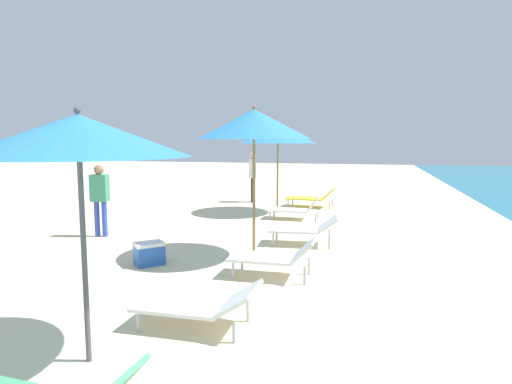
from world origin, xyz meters
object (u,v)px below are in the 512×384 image
(lounger_second_shoreside, at_px, (199,303))
(person_walking_near, at_px, (252,172))
(lounger_farthest_inland, at_px, (296,208))
(umbrella_second, at_px, (78,136))
(umbrella_third, at_px, (254,124))
(lounger_farthest_shoreside, at_px, (312,197))
(cooler_box, at_px, (149,253))
(person_walking_mid, at_px, (100,194))
(umbrella_farthest, at_px, (278,136))
(lounger_third_shoreside, at_px, (304,228))
(lounger_third_inland, at_px, (274,256))

(lounger_second_shoreside, distance_m, person_walking_near, 9.86)
(lounger_farthest_inland, bearing_deg, lounger_second_shoreside, 91.11)
(umbrella_second, height_order, person_walking_near, umbrella_second)
(umbrella_third, xyz_separation_m, person_walking_near, (-1.84, 6.63, -1.32))
(lounger_farthest_shoreside, bearing_deg, cooler_box, 79.95)
(cooler_box, bearing_deg, person_walking_mid, 141.05)
(umbrella_third, relative_size, person_walking_near, 1.59)
(umbrella_farthest, bearing_deg, lounger_second_shoreside, -84.36)
(lounger_third_shoreside, bearing_deg, lounger_farthest_shoreside, -89.55)
(cooler_box, bearing_deg, lounger_second_shoreside, -49.80)
(person_walking_near, xyz_separation_m, cooler_box, (0.29, -7.57, -0.83))
(lounger_third_inland, height_order, cooler_box, lounger_third_inland)
(lounger_farthest_shoreside, bearing_deg, lounger_third_shoreside, 100.13)
(lounger_third_inland, bearing_deg, lounger_third_shoreside, -94.57)
(lounger_farthest_inland, bearing_deg, cooler_box, 71.35)
(lounger_second_shoreside, bearing_deg, lounger_third_shoreside, -98.76)
(lounger_third_inland, relative_size, person_walking_mid, 0.84)
(umbrella_third, bearing_deg, lounger_farthest_shoreside, 87.68)
(lounger_third_inland, distance_m, cooler_box, 2.17)
(lounger_second_shoreside, xyz_separation_m, umbrella_third, (-0.18, 2.99, 2.06))
(lounger_second_shoreside, bearing_deg, lounger_farthest_inland, -90.30)
(umbrella_second, distance_m, person_walking_near, 10.72)
(lounger_third_shoreside, distance_m, lounger_farthest_inland, 2.80)
(lounger_farthest_inland, distance_m, cooler_box, 5.06)
(lounger_farthest_shoreside, bearing_deg, lounger_third_inland, 97.32)
(lounger_farthest_shoreside, relative_size, cooler_box, 2.77)
(lounger_farthest_inland, height_order, cooler_box, lounger_farthest_inland)
(umbrella_third, height_order, lounger_third_inland, umbrella_third)
(person_walking_mid, height_order, cooler_box, person_walking_mid)
(umbrella_second, distance_m, lounger_farthest_inland, 8.02)
(lounger_farthest_inland, relative_size, person_walking_near, 0.82)
(umbrella_second, bearing_deg, cooler_box, 108.69)
(umbrella_second, bearing_deg, umbrella_third, 82.28)
(lounger_farthest_shoreside, distance_m, cooler_box, 7.21)
(umbrella_second, xyz_separation_m, person_walking_near, (-1.31, 10.58, -1.08))
(umbrella_second, xyz_separation_m, lounger_farthest_shoreside, (0.78, 10.00, -1.79))
(lounger_farthest_inland, height_order, person_walking_mid, person_walking_mid)
(umbrella_second, height_order, lounger_farthest_shoreside, umbrella_second)
(lounger_third_inland, xyz_separation_m, person_walking_near, (-2.45, 7.69, 0.69))
(person_walking_mid, xyz_separation_m, cooler_box, (2.07, -1.67, -0.74))
(umbrella_farthest, height_order, person_walking_near, umbrella_farthest)
(person_walking_near, relative_size, cooler_box, 2.95)
(lounger_third_inland, distance_m, lounger_farthest_inland, 4.92)
(umbrella_second, xyz_separation_m, umbrella_third, (0.54, 3.96, 0.24))
(umbrella_second, distance_m, lounger_second_shoreside, 2.18)
(umbrella_second, distance_m, person_walking_mid, 5.73)
(umbrella_third, relative_size, lounger_third_inland, 2.04)
(umbrella_second, distance_m, lounger_third_inland, 3.58)
(lounger_second_shoreside, bearing_deg, person_walking_mid, -45.33)
(umbrella_second, height_order, lounger_farthest_inland, umbrella_second)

